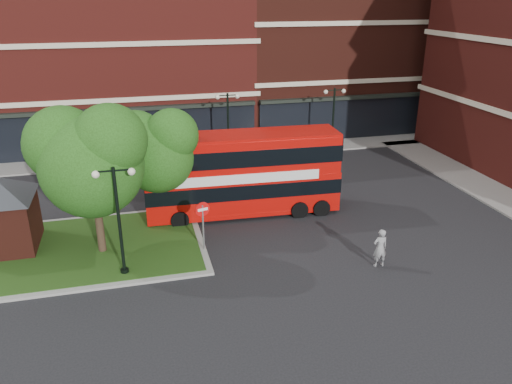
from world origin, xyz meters
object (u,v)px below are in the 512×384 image
object	(u,v)px
woman	(380,248)
car_white	(274,143)
car_silver	(150,158)
bus	(243,169)

from	to	relation	value
woman	car_white	distance (m)	17.82
woman	car_white	size ratio (longest dim) A/B	0.42
car_silver	car_white	distance (m)	9.63
woman	car_silver	size ratio (longest dim) A/B	0.42
car_silver	bus	bearing A→B (deg)	-158.55
bus	woman	distance (m)	8.74
bus	woman	bearing A→B (deg)	-54.44
woman	car_white	xyz separation A→B (m)	(0.23, 17.82, -0.20)
woman	car_silver	distance (m)	18.78
bus	car_white	world-z (taller)	bus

